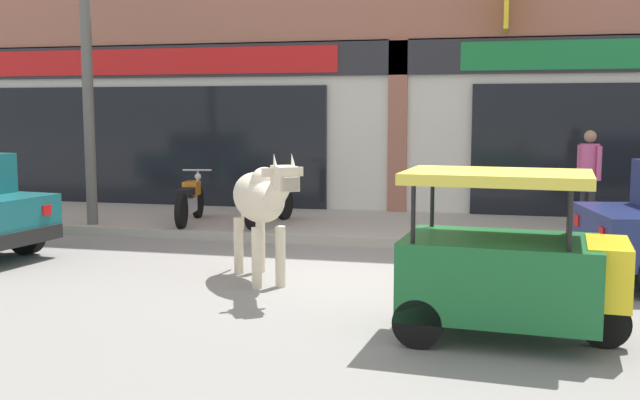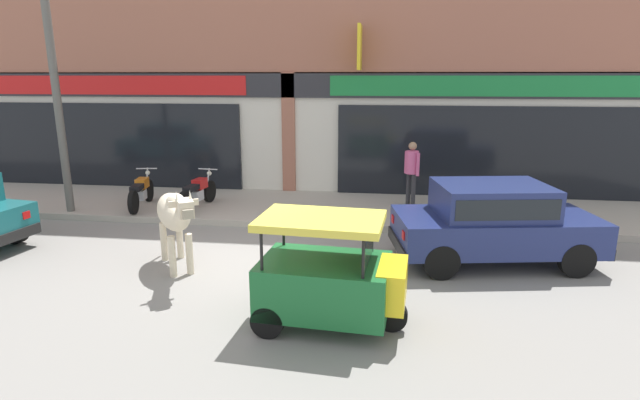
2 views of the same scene
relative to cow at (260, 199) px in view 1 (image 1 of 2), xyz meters
name	(u,v)px [view 1 (image 1 of 2)]	position (x,y,z in m)	size (l,w,h in m)	color
ground_plane	(339,279)	(0.89, 0.36, -1.01)	(90.00, 90.00, 0.00)	gray
sidewalk	(384,227)	(0.89, 4.14, -0.93)	(19.00, 3.17, 0.15)	#A8A093
cow	(260,199)	(0.00, 0.00, 0.00)	(1.40, 1.88, 1.61)	beige
auto_rickshaw	(509,267)	(2.88, -1.66, -0.35)	(2.03, 1.29, 1.52)	black
motorcycle_0	(190,200)	(-2.38, 3.41, -0.47)	(0.58, 1.80, 0.88)	black
motorcycle_1	(270,202)	(-0.98, 3.53, -0.47)	(0.55, 1.81, 0.88)	black
pedestrian	(589,168)	(4.21, 4.44, 0.12)	(0.35, 0.40, 1.60)	#2D2D33
utility_pole	(86,30)	(-3.92, 2.86, 2.37)	(0.18, 0.18, 6.46)	#595651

